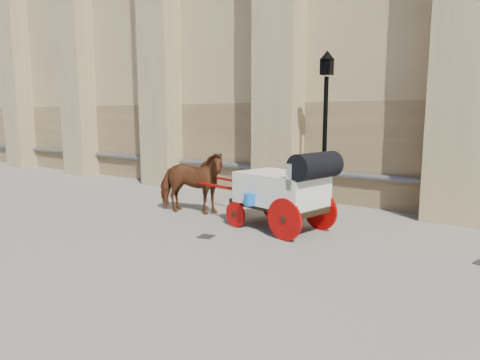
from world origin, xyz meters
The scene contains 5 objects.
ground centered at (0.00, 0.00, 0.00)m, with size 90.00×90.00×0.00m, color slate.
horse centered at (-1.91, 0.56, 0.84)m, with size 0.91×2.00×1.69m, color brown.
carriage centered at (0.98, 0.50, 0.99)m, with size 4.35×1.96×1.84m.
street_lamp centered at (0.80, 3.00, 2.30)m, with size 0.40×0.40×4.30m.
drain_grate_near centered at (-0.16, -0.94, 0.01)m, with size 0.32×0.32×0.01m, color black.
Camera 1 is at (5.57, -7.88, 2.62)m, focal length 32.00 mm.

